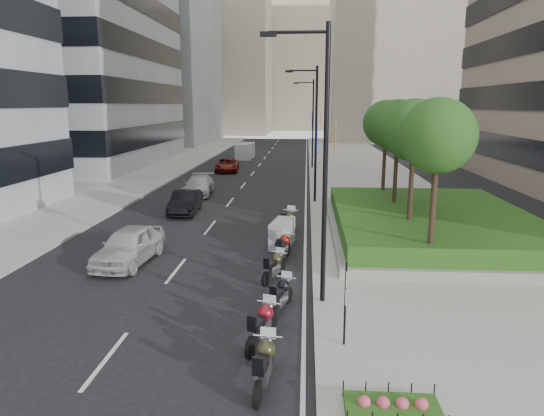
# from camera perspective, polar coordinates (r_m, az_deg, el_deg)

# --- Properties ---
(ground) EXTENTS (160.00, 160.00, 0.00)m
(ground) POSITION_cam_1_polar(r_m,az_deg,el_deg) (16.17, -9.73, -12.10)
(ground) COLOR black
(ground) RESTS_ON ground
(sidewalk_right) EXTENTS (10.00, 100.00, 0.15)m
(sidewalk_right) POSITION_cam_1_polar(r_m,az_deg,el_deg) (45.09, 10.81, 3.61)
(sidewalk_right) COLOR #9E9B93
(sidewalk_right) RESTS_ON ground
(sidewalk_left) EXTENTS (8.00, 100.00, 0.15)m
(sidewalk_left) POSITION_cam_1_polar(r_m,az_deg,el_deg) (47.45, -15.32, 3.81)
(sidewalk_left) COLOR #9E9B93
(sidewalk_left) RESTS_ON ground
(lane_edge) EXTENTS (0.12, 100.00, 0.01)m
(lane_edge) POSITION_cam_1_polar(r_m,az_deg,el_deg) (44.78, 4.04, 3.65)
(lane_edge) COLOR silver
(lane_edge) RESTS_ON ground
(lane_centre) EXTENTS (0.12, 100.00, 0.01)m
(lane_centre) POSITION_cam_1_polar(r_m,az_deg,el_deg) (45.09, -2.59, 3.72)
(lane_centre) COLOR silver
(lane_centre) RESTS_ON ground
(building_grey_far) EXTENTS (22.00, 26.00, 30.00)m
(building_grey_far) POSITION_cam_1_polar(r_m,az_deg,el_deg) (89.13, -14.72, 17.17)
(building_grey_far) COLOR gray
(building_grey_far) RESTS_ON ground
(building_cream_right) EXTENTS (28.00, 24.00, 36.00)m
(building_cream_right) POSITION_cam_1_polar(r_m,az_deg,el_deg) (96.73, 15.79, 18.48)
(building_cream_right) COLOR #B7AD93
(building_cream_right) RESTS_ON ground
(building_cream_left) EXTENTS (26.00, 24.00, 34.00)m
(building_cream_left) POSITION_cam_1_polar(r_m,az_deg,el_deg) (116.80, -6.95, 17.17)
(building_cream_left) COLOR #B7AD93
(building_cream_left) RESTS_ON ground
(building_cream_centre) EXTENTS (30.00, 24.00, 38.00)m
(building_cream_centre) POSITION_cam_1_polar(r_m,az_deg,el_deg) (134.88, 3.50, 17.39)
(building_cream_centre) COLOR #B7AD93
(building_cream_centre) RESTS_ON ground
(planter) EXTENTS (10.00, 14.00, 0.40)m
(planter) POSITION_cam_1_polar(r_m,az_deg,el_deg) (25.87, 18.06, -2.44)
(planter) COLOR gray
(planter) RESTS_ON sidewalk_right
(hedge) EXTENTS (9.40, 13.40, 0.80)m
(hedge) POSITION_cam_1_polar(r_m,az_deg,el_deg) (25.73, 18.15, -1.15)
(hedge) COLOR #1E5017
(hedge) RESTS_ON planter
(flower_bed) EXTENTS (2.00, 1.00, 0.20)m
(flower_bed) POSITION_cam_1_polar(r_m,az_deg,el_deg) (11.41, 13.98, -22.02)
(flower_bed) COLOR #1E5017
(flower_bed) RESTS_ON sidewalk_right
(tree_0) EXTENTS (2.80, 2.80, 6.30)m
(tree_0) POSITION_cam_1_polar(r_m,az_deg,el_deg) (18.95, 18.93, 7.96)
(tree_0) COLOR #332319
(tree_0) RESTS_ON planter
(tree_1) EXTENTS (2.80, 2.80, 6.30)m
(tree_1) POSITION_cam_1_polar(r_m,az_deg,el_deg) (22.84, 16.40, 8.72)
(tree_1) COLOR #332319
(tree_1) RESTS_ON planter
(tree_2) EXTENTS (2.80, 2.80, 6.30)m
(tree_2) POSITION_cam_1_polar(r_m,az_deg,el_deg) (26.76, 14.60, 9.25)
(tree_2) COLOR #332319
(tree_2) RESTS_ON planter
(tree_3) EXTENTS (2.80, 2.80, 6.30)m
(tree_3) POSITION_cam_1_polar(r_m,az_deg,el_deg) (30.70, 13.26, 9.64)
(tree_3) COLOR #332319
(tree_3) RESTS_ON planter
(lamp_post_0) EXTENTS (2.34, 0.45, 9.00)m
(lamp_post_0) POSITION_cam_1_polar(r_m,az_deg,el_deg) (15.38, 5.75, 6.38)
(lamp_post_0) COLOR black
(lamp_post_0) RESTS_ON ground
(lamp_post_1) EXTENTS (2.34, 0.45, 9.00)m
(lamp_post_1) POSITION_cam_1_polar(r_m,az_deg,el_deg) (32.34, 4.93, 9.39)
(lamp_post_1) COLOR black
(lamp_post_1) RESTS_ON ground
(lamp_post_2) EXTENTS (2.34, 0.45, 9.00)m
(lamp_post_2) POSITION_cam_1_polar(r_m,az_deg,el_deg) (50.32, 4.66, 10.36)
(lamp_post_2) COLOR black
(lamp_post_2) RESTS_ON ground
(parking_sign) EXTENTS (0.06, 0.32, 2.50)m
(parking_sign) POSITION_cam_1_polar(r_m,az_deg,el_deg) (13.37, 8.63, -10.60)
(parking_sign) COLOR black
(parking_sign) RESTS_ON ground
(motorcycle_0) EXTENTS (0.72, 2.15, 1.07)m
(motorcycle_0) POSITION_cam_1_polar(r_m,az_deg,el_deg) (12.03, -0.93, -17.92)
(motorcycle_0) COLOR black
(motorcycle_0) RESTS_ON ground
(motorcycle_1) EXTENTS (0.87, 2.08, 1.06)m
(motorcycle_1) POSITION_cam_1_polar(r_m,az_deg,el_deg) (13.88, -1.13, -13.59)
(motorcycle_1) COLOR black
(motorcycle_1) RESTS_ON ground
(motorcycle_2) EXTENTS (0.84, 1.94, 1.00)m
(motorcycle_2) POSITION_cam_1_polar(r_m,az_deg,el_deg) (15.95, 1.09, -10.19)
(motorcycle_2) COLOR black
(motorcycle_2) RESTS_ON ground
(motorcycle_3) EXTENTS (0.90, 1.86, 0.97)m
(motorcycle_3) POSITION_cam_1_polar(r_m,az_deg,el_deg) (18.62, 0.28, -6.90)
(motorcycle_3) COLOR black
(motorcycle_3) RESTS_ON ground
(motorcycle_4) EXTENTS (0.72, 2.13, 1.07)m
(motorcycle_4) POSITION_cam_1_polar(r_m,az_deg,el_deg) (20.84, 1.36, -4.66)
(motorcycle_4) COLOR black
(motorcycle_4) RESTS_ON ground
(motorcycle_5) EXTENTS (1.18, 2.17, 1.25)m
(motorcycle_5) POSITION_cam_1_polar(r_m,az_deg,el_deg) (22.82, 1.21, -3.03)
(motorcycle_5) COLOR black
(motorcycle_5) RESTS_ON ground
(motorcycle_6) EXTENTS (0.89, 2.33, 1.18)m
(motorcycle_6) POSITION_cam_1_polar(r_m,az_deg,el_deg) (24.97, 1.90, -1.68)
(motorcycle_6) COLOR black
(motorcycle_6) RESTS_ON ground
(car_a) EXTENTS (2.17, 4.63, 1.53)m
(car_a) POSITION_cam_1_polar(r_m,az_deg,el_deg) (21.31, -16.48, -4.24)
(car_a) COLOR silver
(car_a) RESTS_ON ground
(car_b) EXTENTS (1.66, 4.28, 1.39)m
(car_b) POSITION_cam_1_polar(r_m,az_deg,el_deg) (30.23, -10.15, 0.70)
(car_b) COLOR black
(car_b) RESTS_ON ground
(car_c) EXTENTS (2.24, 4.89, 1.38)m
(car_c) POSITION_cam_1_polar(r_m,az_deg,el_deg) (36.31, -8.59, 2.65)
(car_c) COLOR silver
(car_c) RESTS_ON ground
(car_d) EXTENTS (2.53, 4.84, 1.30)m
(car_d) POSITION_cam_1_polar(r_m,az_deg,el_deg) (48.59, -5.28, 5.06)
(car_d) COLOR #66120C
(car_d) RESTS_ON ground
(delivery_van) EXTENTS (1.99, 4.60, 1.89)m
(delivery_van) POSITION_cam_1_polar(r_m,az_deg,el_deg) (59.74, -3.20, 6.64)
(delivery_van) COLOR #BABABC
(delivery_van) RESTS_ON ground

